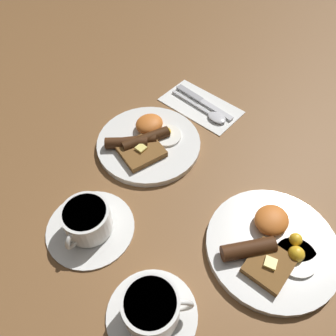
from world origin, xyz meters
The scene contains 8 objects.
ground_plane centered at (0.00, 0.00, 0.00)m, with size 3.00×3.00×0.00m, color brown.
breakfast_plate_near centered at (0.00, 0.00, 0.01)m, with size 0.24×0.24×0.05m.
breakfast_plate_far centered at (0.01, 0.35, 0.01)m, with size 0.24×0.24×0.05m.
teacup_near centered at (0.23, 0.08, 0.03)m, with size 0.17×0.17×0.06m.
teacup_far centered at (0.24, 0.28, 0.03)m, with size 0.15×0.15×0.07m.
napkin centered at (-0.19, -0.01, 0.00)m, with size 0.11×0.20×0.01m, color white.
knife centered at (-0.20, -0.02, 0.01)m, with size 0.02×0.18×0.01m.
spoon centered at (-0.18, 0.03, 0.01)m, with size 0.04×0.18×0.01m.
Camera 1 is at (0.32, 0.40, 0.57)m, focal length 35.00 mm.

